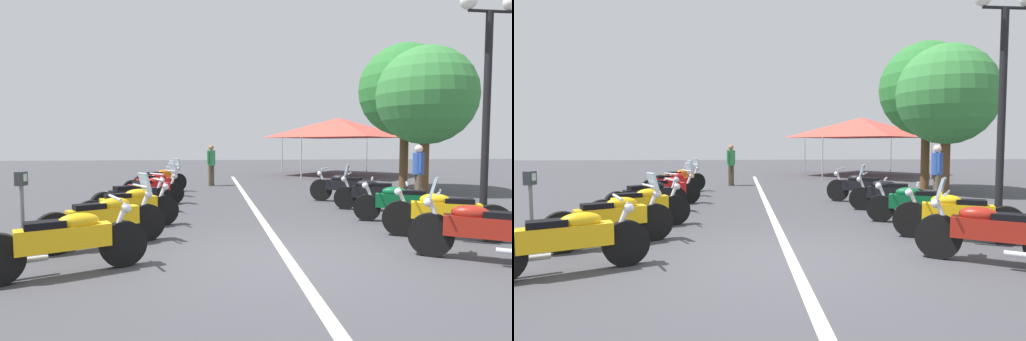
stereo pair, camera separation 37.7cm
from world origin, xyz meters
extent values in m
plane|color=#424247|center=(0.00, 0.00, 0.00)|extent=(80.00, 80.00, 0.00)
cube|color=beige|center=(5.02, 0.00, 0.00)|extent=(21.80, 0.16, 0.01)
cylinder|color=black|center=(-0.05, 2.38, 0.32)|extent=(0.41, 0.64, 0.65)
cube|color=#EAB214|center=(-0.39, 3.06, 0.50)|extent=(0.76, 1.16, 0.30)
ellipsoid|color=#EAB214|center=(-0.31, 2.90, 0.70)|extent=(0.46, 0.58, 0.22)
cube|color=black|center=(-0.49, 3.25, 0.68)|extent=(0.45, 0.55, 0.12)
cylinder|color=silver|center=(-0.08, 2.43, 0.62)|extent=(0.19, 0.29, 0.58)
cylinder|color=silver|center=(-0.10, 2.47, 0.98)|extent=(0.57, 0.31, 0.04)
sphere|color=silver|center=(-0.03, 2.33, 0.82)|extent=(0.14, 0.14, 0.14)
cylinder|color=silver|center=(-0.43, 3.54, 0.23)|extent=(0.32, 0.53, 0.08)
cylinder|color=black|center=(1.49, 2.29, 0.33)|extent=(0.46, 0.64, 0.66)
cylinder|color=black|center=(0.71, 3.57, 0.33)|extent=(0.46, 0.64, 0.66)
cube|color=#EAB214|center=(1.10, 2.93, 0.51)|extent=(0.83, 1.12, 0.30)
ellipsoid|color=#EAB214|center=(1.19, 2.78, 0.71)|extent=(0.49, 0.58, 0.22)
cube|color=black|center=(0.99, 3.12, 0.69)|extent=(0.47, 0.55, 0.12)
cylinder|color=silver|center=(1.46, 2.35, 0.63)|extent=(0.21, 0.28, 0.58)
cylinder|color=silver|center=(1.44, 2.38, 0.99)|extent=(0.55, 0.36, 0.04)
sphere|color=silver|center=(1.51, 2.25, 0.83)|extent=(0.14, 0.14, 0.14)
cylinder|color=silver|center=(1.02, 3.41, 0.23)|extent=(0.35, 0.51, 0.08)
cube|color=silver|center=(1.48, 2.31, 1.06)|extent=(0.37, 0.29, 0.32)
cylinder|color=black|center=(2.90, 2.15, 0.32)|extent=(0.41, 0.64, 0.64)
cylinder|color=black|center=(2.25, 3.45, 0.32)|extent=(0.41, 0.64, 0.64)
cube|color=#EAB214|center=(2.57, 2.80, 0.50)|extent=(0.74, 1.11, 0.30)
ellipsoid|color=#EAB214|center=(2.65, 2.64, 0.70)|extent=(0.46, 0.58, 0.22)
cube|color=black|center=(2.47, 3.00, 0.68)|extent=(0.45, 0.55, 0.12)
cylinder|color=silver|center=(2.87, 2.21, 0.62)|extent=(0.19, 0.29, 0.58)
cylinder|color=silver|center=(2.85, 2.24, 0.98)|extent=(0.57, 0.31, 0.04)
sphere|color=silver|center=(2.92, 2.11, 0.82)|extent=(0.14, 0.14, 0.14)
cylinder|color=silver|center=(2.54, 3.27, 0.22)|extent=(0.32, 0.53, 0.08)
cylinder|color=black|center=(4.63, 2.42, 0.32)|extent=(0.50, 0.59, 0.64)
cylinder|color=black|center=(3.73, 3.59, 0.32)|extent=(0.50, 0.59, 0.64)
cube|color=black|center=(4.18, 3.01, 0.50)|extent=(0.91, 1.06, 0.30)
ellipsoid|color=black|center=(4.29, 2.87, 0.70)|extent=(0.52, 0.57, 0.22)
cube|color=black|center=(4.05, 3.18, 0.68)|extent=(0.50, 0.54, 0.12)
cylinder|color=silver|center=(4.60, 2.47, 0.62)|extent=(0.23, 0.27, 0.58)
cylinder|color=silver|center=(4.57, 2.50, 0.98)|extent=(0.51, 0.41, 0.04)
sphere|color=silver|center=(4.66, 2.39, 0.82)|extent=(0.14, 0.14, 0.14)
cylinder|color=silver|center=(4.05, 3.47, 0.22)|extent=(0.40, 0.48, 0.08)
cylinder|color=black|center=(6.12, 2.22, 0.30)|extent=(0.44, 0.59, 0.61)
cylinder|color=black|center=(5.31, 3.49, 0.30)|extent=(0.44, 0.59, 0.61)
cube|color=red|center=(5.71, 2.86, 0.48)|extent=(0.85, 1.11, 0.30)
ellipsoid|color=red|center=(5.81, 2.70, 0.68)|extent=(0.50, 0.58, 0.22)
cube|color=black|center=(5.60, 3.04, 0.66)|extent=(0.48, 0.54, 0.12)
cylinder|color=silver|center=(6.08, 2.27, 0.60)|extent=(0.21, 0.28, 0.58)
cylinder|color=silver|center=(6.06, 2.31, 0.96)|extent=(0.54, 0.37, 0.04)
sphere|color=silver|center=(6.14, 2.18, 0.80)|extent=(0.14, 0.14, 0.14)
cylinder|color=silver|center=(5.62, 3.33, 0.21)|extent=(0.36, 0.51, 0.08)
cube|color=silver|center=(6.11, 2.24, 1.03)|extent=(0.37, 0.30, 0.32)
cylinder|color=black|center=(7.80, 2.38, 0.31)|extent=(0.42, 0.61, 0.62)
cylinder|color=black|center=(7.13, 3.58, 0.31)|extent=(0.42, 0.61, 0.62)
cube|color=red|center=(7.46, 2.98, 0.49)|extent=(0.75, 1.05, 0.30)
ellipsoid|color=red|center=(7.55, 2.82, 0.69)|extent=(0.48, 0.58, 0.22)
cube|color=black|center=(7.36, 3.17, 0.67)|extent=(0.46, 0.55, 0.12)
cylinder|color=silver|center=(7.77, 2.43, 0.61)|extent=(0.20, 0.29, 0.58)
cylinder|color=silver|center=(7.75, 2.46, 0.97)|extent=(0.56, 0.34, 0.04)
sphere|color=silver|center=(7.82, 2.33, 0.81)|extent=(0.14, 0.14, 0.14)
cylinder|color=silver|center=(7.42, 3.43, 0.22)|extent=(0.34, 0.52, 0.08)
cube|color=silver|center=(7.79, 2.39, 1.04)|extent=(0.37, 0.28, 0.32)
cylinder|color=black|center=(9.28, 2.36, 0.33)|extent=(0.49, 0.63, 0.67)
cylinder|color=black|center=(8.51, 3.51, 0.33)|extent=(0.49, 0.63, 0.67)
cube|color=orange|center=(8.90, 2.94, 0.51)|extent=(0.82, 1.03, 0.30)
ellipsoid|color=orange|center=(9.00, 2.79, 0.71)|extent=(0.50, 0.58, 0.22)
cube|color=black|center=(8.77, 3.12, 0.69)|extent=(0.48, 0.54, 0.12)
cylinder|color=silver|center=(9.25, 2.41, 0.63)|extent=(0.22, 0.28, 0.58)
cylinder|color=silver|center=(9.23, 2.44, 0.99)|extent=(0.54, 0.38, 0.04)
sphere|color=silver|center=(9.31, 2.32, 0.83)|extent=(0.14, 0.14, 0.14)
cylinder|color=silver|center=(8.82, 3.38, 0.23)|extent=(0.37, 0.50, 0.08)
cube|color=silver|center=(9.27, 2.37, 1.06)|extent=(0.37, 0.30, 0.32)
cylinder|color=black|center=(-0.02, -2.21, 0.33)|extent=(0.48, 0.64, 0.67)
cube|color=maroon|center=(-0.40, -2.81, 0.51)|extent=(0.82, 1.06, 0.30)
ellipsoid|color=maroon|center=(-0.30, -2.66, 0.71)|extent=(0.50, 0.58, 0.22)
cube|color=black|center=(-0.52, -2.99, 0.69)|extent=(0.48, 0.54, 0.12)
cylinder|color=silver|center=(-0.05, -2.26, 0.63)|extent=(0.22, 0.28, 0.58)
cylinder|color=silver|center=(-0.07, -2.30, 0.99)|extent=(0.54, 0.37, 0.04)
sphere|color=silver|center=(0.01, -2.17, 0.83)|extent=(0.14, 0.14, 0.14)
cube|color=silver|center=(-0.03, -2.23, 1.06)|extent=(0.37, 0.30, 0.32)
cylinder|color=black|center=(1.38, -2.39, 0.33)|extent=(0.41, 0.66, 0.67)
cylinder|color=black|center=(0.72, -3.78, 0.33)|extent=(0.41, 0.66, 0.67)
cube|color=#EAB214|center=(1.05, -3.09, 0.51)|extent=(0.76, 1.18, 0.30)
ellipsoid|color=#EAB214|center=(1.13, -2.92, 0.71)|extent=(0.46, 0.58, 0.22)
cube|color=black|center=(0.95, -3.28, 0.69)|extent=(0.44, 0.55, 0.12)
cylinder|color=silver|center=(1.36, -2.45, 0.63)|extent=(0.19, 0.29, 0.58)
cylinder|color=silver|center=(1.34, -2.48, 0.99)|extent=(0.58, 0.30, 0.04)
sphere|color=silver|center=(1.40, -2.35, 0.83)|extent=(0.14, 0.14, 0.14)
cylinder|color=silver|center=(0.69, -3.42, 0.23)|extent=(0.31, 0.53, 0.08)
cylinder|color=black|center=(2.92, -2.35, 0.30)|extent=(0.37, 0.61, 0.60)
cylinder|color=black|center=(2.31, -3.73, 0.30)|extent=(0.37, 0.61, 0.60)
cube|color=#0C592D|center=(2.61, -3.04, 0.48)|extent=(0.72, 1.17, 0.30)
ellipsoid|color=#0C592D|center=(2.68, -2.87, 0.68)|extent=(0.45, 0.58, 0.22)
cube|color=black|center=(2.52, -3.24, 0.66)|extent=(0.43, 0.54, 0.12)
cylinder|color=silver|center=(2.89, -2.40, 0.60)|extent=(0.18, 0.29, 0.58)
cylinder|color=silver|center=(2.88, -2.44, 0.96)|extent=(0.58, 0.29, 0.04)
sphere|color=silver|center=(2.94, -2.30, 0.80)|extent=(0.14, 0.14, 0.14)
cylinder|color=silver|center=(2.26, -3.38, 0.21)|extent=(0.30, 0.54, 0.08)
cylinder|color=black|center=(4.58, -2.40, 0.30)|extent=(0.39, 0.61, 0.61)
cylinder|color=black|center=(3.97, -3.67, 0.30)|extent=(0.39, 0.61, 0.61)
cube|color=black|center=(4.27, -3.03, 0.48)|extent=(0.71, 1.08, 0.30)
ellipsoid|color=black|center=(4.35, -2.87, 0.68)|extent=(0.46, 0.58, 0.22)
cube|color=black|center=(4.18, -3.23, 0.66)|extent=(0.44, 0.55, 0.12)
cylinder|color=silver|center=(4.55, -2.46, 0.60)|extent=(0.19, 0.29, 0.58)
cylinder|color=silver|center=(4.53, -2.49, 0.96)|extent=(0.58, 0.30, 0.04)
sphere|color=silver|center=(4.60, -2.36, 0.80)|extent=(0.14, 0.14, 0.14)
cylinder|color=silver|center=(3.93, -3.34, 0.21)|extent=(0.31, 0.53, 0.08)
cube|color=silver|center=(4.57, -2.42, 1.03)|extent=(0.38, 0.27, 0.32)
cylinder|color=black|center=(6.24, -2.19, 0.33)|extent=(0.48, 0.63, 0.67)
cylinder|color=black|center=(5.41, -3.45, 0.33)|extent=(0.48, 0.63, 0.67)
cube|color=black|center=(5.83, -2.82, 0.51)|extent=(0.86, 1.11, 0.30)
ellipsoid|color=black|center=(5.93, -2.67, 0.71)|extent=(0.50, 0.58, 0.22)
cube|color=black|center=(5.71, -3.00, 0.69)|extent=(0.48, 0.54, 0.12)
cylinder|color=silver|center=(6.21, -2.24, 0.63)|extent=(0.22, 0.28, 0.58)
cylinder|color=silver|center=(6.19, -2.27, 0.99)|extent=(0.54, 0.37, 0.04)
sphere|color=silver|center=(6.27, -2.15, 0.83)|extent=(0.14, 0.14, 0.14)
cylinder|color=silver|center=(5.43, -3.10, 0.23)|extent=(0.37, 0.50, 0.08)
cylinder|color=black|center=(1.71, -4.29, 2.16)|extent=(0.14, 0.14, 4.32)
cylinder|color=black|center=(1.71, -4.29, 4.32)|extent=(0.06, 0.90, 0.06)
cylinder|color=slate|center=(0.90, 4.13, 0.55)|extent=(0.06, 0.06, 1.10)
cube|color=#33383D|center=(0.90, 4.13, 1.18)|extent=(0.19, 0.14, 0.22)
cube|color=#B2D8BF|center=(0.89, 4.06, 1.20)|extent=(0.10, 0.02, 0.12)
cube|color=orange|center=(5.78, -4.04, 0.01)|extent=(0.36, 0.36, 0.03)
cone|color=orange|center=(5.78, -4.04, 0.32)|extent=(0.26, 0.26, 0.60)
cylinder|color=white|center=(5.78, -4.04, 0.34)|extent=(0.19, 0.19, 0.07)
cylinder|color=brown|center=(11.17, 1.19, 0.42)|extent=(0.14, 0.14, 0.84)
cylinder|color=brown|center=(11.31, 1.08, 0.42)|extent=(0.14, 0.14, 0.84)
cylinder|color=#338C4C|center=(11.24, 1.13, 1.16)|extent=(0.32, 0.32, 0.63)
cylinder|color=#338C4C|center=(11.06, 1.26, 1.19)|extent=(0.09, 0.09, 0.57)
cylinder|color=#338C4C|center=(11.42, 1.00, 1.19)|extent=(0.09, 0.09, 0.57)
sphere|color=#9E704C|center=(11.24, 1.13, 1.59)|extent=(0.23, 0.23, 0.23)
cylinder|color=brown|center=(5.42, -4.89, 0.42)|extent=(0.14, 0.14, 0.84)
cylinder|color=brown|center=(5.60, -4.93, 0.42)|extent=(0.14, 0.14, 0.84)
cylinder|color=#2D51A5|center=(5.51, -4.91, 1.16)|extent=(0.32, 0.32, 0.63)
cylinder|color=#2D51A5|center=(5.29, -4.87, 1.19)|extent=(0.09, 0.09, 0.57)
cylinder|color=#2D51A5|center=(5.72, -4.96, 1.19)|extent=(0.09, 0.09, 0.57)
sphere|color=beige|center=(5.51, -4.91, 1.59)|extent=(0.23, 0.23, 0.23)
cylinder|color=brown|center=(9.27, -6.30, 1.28)|extent=(0.32, 0.32, 2.57)
sphere|color=#2D7A33|center=(9.27, -6.30, 3.81)|extent=(3.54, 3.54, 3.54)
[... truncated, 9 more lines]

